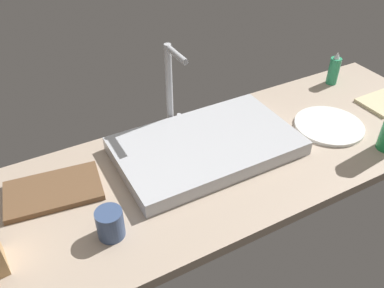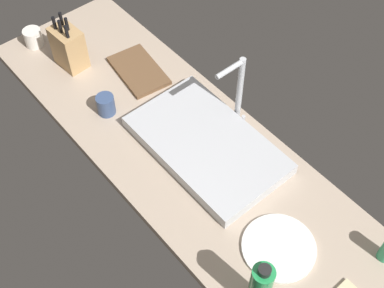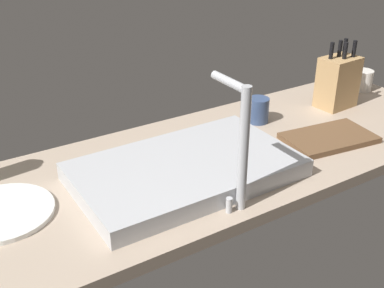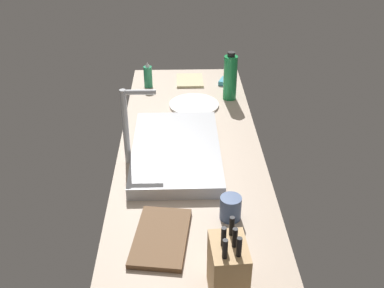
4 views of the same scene
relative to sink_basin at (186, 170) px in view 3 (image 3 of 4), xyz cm
name	(u,v)px [view 3 (image 3 of 4)]	position (x,y,z in cm)	size (l,w,h in cm)	color
countertop_slab	(188,169)	(-4.37, -5.92, -4.22)	(198.95, 60.71, 3.50)	tan
sink_basin	(186,170)	(0.00, 0.00, 0.00)	(59.59, 35.63, 4.94)	#B7BABF
faucet	(240,139)	(-3.72, 18.17, 15.90)	(5.50, 13.60, 31.82)	#B7BABF
knife_block	(338,82)	(-72.64, -14.07, 6.96)	(14.12, 10.52, 24.10)	tan
cutting_board	(329,138)	(-49.84, 4.86, -1.57)	(27.82, 16.70, 1.80)	brown
dinner_plate	(2,212)	(46.64, -8.92, -1.87)	(24.96, 24.96, 1.20)	white
coffee_mug	(362,80)	(-94.04, -20.29, 1.54)	(8.01, 8.01, 8.02)	silver
ceramic_cup	(258,110)	(-39.91, -18.34, 1.78)	(7.26, 7.26, 8.49)	#384C75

